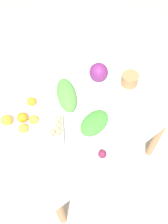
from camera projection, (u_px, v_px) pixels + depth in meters
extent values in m
plane|color=#B2A899|center=(84.00, 153.00, 2.45)|extent=(8.00, 8.00, 0.00)
cube|color=silver|center=(84.00, 115.00, 1.86)|extent=(1.14, 0.88, 0.03)
cylinder|color=tan|center=(60.00, 211.00, 1.83)|extent=(0.06, 0.06, 0.69)
cylinder|color=tan|center=(157.00, 136.00, 2.16)|extent=(0.06, 0.06, 0.69)
cylinder|color=tan|center=(11.00, 137.00, 2.16)|extent=(0.06, 0.06, 0.69)
cylinder|color=tan|center=(102.00, 82.00, 2.49)|extent=(0.06, 0.06, 0.69)
sphere|color=#6B2366|center=(99.00, 72.00, 1.97)|extent=(0.15, 0.15, 0.15)
cube|color=beige|center=(56.00, 131.00, 1.73)|extent=(0.21, 0.25, 0.06)
sphere|color=white|center=(60.00, 138.00, 1.66)|extent=(0.04, 0.04, 0.04)
sphere|color=tan|center=(59.00, 131.00, 1.68)|extent=(0.04, 0.04, 0.04)
sphere|color=tan|center=(59.00, 125.00, 1.71)|extent=(0.04, 0.04, 0.04)
sphere|color=tan|center=(59.00, 119.00, 1.74)|extent=(0.04, 0.04, 0.04)
sphere|color=white|center=(53.00, 139.00, 1.65)|extent=(0.04, 0.04, 0.04)
sphere|color=tan|center=(52.00, 132.00, 1.68)|extent=(0.04, 0.04, 0.04)
sphere|color=white|center=(52.00, 126.00, 1.71)|extent=(0.04, 0.04, 0.04)
sphere|color=white|center=(52.00, 119.00, 1.73)|extent=(0.04, 0.04, 0.04)
cylinder|color=#997047|center=(130.00, 79.00, 1.96)|extent=(0.13, 0.13, 0.10)
ellipsoid|color=#3D8433|center=(95.00, 123.00, 1.77)|extent=(0.28, 0.22, 0.06)
ellipsoid|color=#4C933D|center=(67.00, 95.00, 1.89)|extent=(0.26, 0.35, 0.09)
sphere|color=maroon|center=(102.00, 154.00, 1.64)|extent=(0.06, 0.06, 0.06)
sphere|color=orange|center=(22.00, 118.00, 1.78)|extent=(0.08, 0.08, 0.08)
sphere|color=#F9A833|center=(34.00, 120.00, 1.78)|extent=(0.07, 0.07, 0.07)
sphere|color=#F9A833|center=(23.00, 129.00, 1.74)|extent=(0.07, 0.07, 0.07)
sphere|color=orange|center=(7.00, 120.00, 1.77)|extent=(0.08, 0.08, 0.08)
sphere|color=orange|center=(31.00, 101.00, 1.86)|extent=(0.07, 0.07, 0.07)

